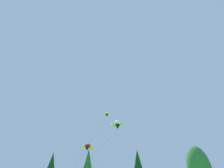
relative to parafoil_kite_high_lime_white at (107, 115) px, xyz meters
name	(u,v)px	position (x,y,z in m)	size (l,w,h in m)	color
parafoil_kite_high_lime_white	(107,115)	(0.00, 0.00, 0.00)	(5.55, 18.34, 20.28)	#93D633
parafoil_kite_mid_red_yellow	(87,147)	(-3.66, -3.54, -9.15)	(11.45, 19.03, 11.26)	red
parafoil_kite_far_white	(117,125)	(3.40, -5.43, -5.00)	(9.60, 13.21, 15.61)	white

